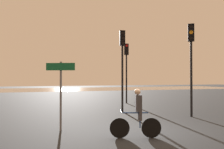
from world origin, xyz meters
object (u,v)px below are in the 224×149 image
(traffic_light_near_right, at_px, (191,53))
(cyclist, at_px, (137,113))
(traffic_light_far_right, at_px, (126,62))
(direction_sign_post, at_px, (61,86))
(traffic_light_center, at_px, (122,56))

(traffic_light_near_right, distance_m, cyclist, 6.16)
(traffic_light_far_right, distance_m, direction_sign_post, 11.14)
(traffic_light_near_right, bearing_deg, cyclist, 70.00)
(traffic_light_near_right, height_order, cyclist, traffic_light_near_right)
(traffic_light_center, relative_size, traffic_light_far_right, 1.02)
(traffic_light_near_right, distance_m, traffic_light_center, 4.02)
(direction_sign_post, xyz_separation_m, cyclist, (2.23, -1.98, -0.88))
(traffic_light_near_right, distance_m, traffic_light_far_right, 7.67)
(traffic_light_center, bearing_deg, traffic_light_far_right, -101.10)
(traffic_light_near_right, bearing_deg, traffic_light_center, -14.90)
(direction_sign_post, height_order, cyclist, direction_sign_post)
(traffic_light_center, distance_m, direction_sign_post, 6.29)
(traffic_light_center, bearing_deg, direction_sign_post, 60.11)
(direction_sign_post, bearing_deg, cyclist, 163.18)
(traffic_light_center, xyz_separation_m, direction_sign_post, (-4.28, -4.31, -1.65))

